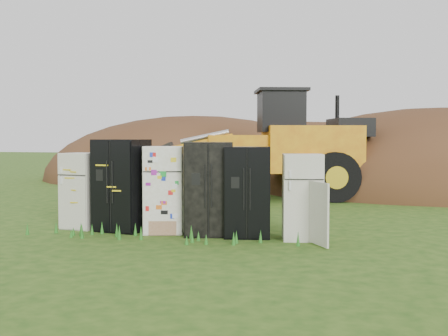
% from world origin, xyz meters
% --- Properties ---
extents(ground, '(120.00, 120.00, 0.00)m').
position_xyz_m(ground, '(0.00, 0.00, 0.00)').
color(ground, '#234913').
rests_on(ground, ground).
extents(fridge_leftmost, '(0.79, 0.76, 1.67)m').
position_xyz_m(fridge_leftmost, '(-2.48, 0.01, 0.83)').
color(fridge_leftmost, silver).
rests_on(fridge_leftmost, ground).
extents(fridge_black_side, '(1.11, 0.91, 1.97)m').
position_xyz_m(fridge_black_side, '(-1.49, -0.04, 0.98)').
color(fridge_black_side, black).
rests_on(fridge_black_side, ground).
extents(fridge_sticker, '(1.01, 0.97, 1.82)m').
position_xyz_m(fridge_sticker, '(-0.52, -0.01, 0.91)').
color(fridge_sticker, white).
rests_on(fridge_sticker, ground).
extents(fridge_dark_mid, '(1.18, 1.07, 1.91)m').
position_xyz_m(fridge_dark_mid, '(0.47, -0.02, 0.96)').
color(fridge_dark_mid, black).
rests_on(fridge_dark_mid, ground).
extents(fridge_black_right, '(1.06, 0.95, 1.82)m').
position_xyz_m(fridge_black_right, '(1.29, 0.02, 0.91)').
color(fridge_black_right, black).
rests_on(fridge_black_right, ground).
extents(fridge_open_door, '(0.91, 0.87, 1.68)m').
position_xyz_m(fridge_open_door, '(2.41, 0.04, 0.84)').
color(fridge_open_door, silver).
rests_on(fridge_open_door, ground).
extents(wheel_loader, '(8.05, 5.41, 3.61)m').
position_xyz_m(wheel_loader, '(-0.35, 7.12, 1.80)').
color(wheel_loader, orange).
rests_on(wheel_loader, ground).
extents(dirt_mound_right, '(15.14, 11.10, 6.33)m').
position_xyz_m(dirt_mound_right, '(5.77, 11.90, 0.00)').
color(dirt_mound_right, '#492B17').
rests_on(dirt_mound_right, ground).
extents(dirt_mound_left, '(14.95, 11.21, 6.15)m').
position_xyz_m(dirt_mound_left, '(-5.12, 14.37, 0.00)').
color(dirt_mound_left, '#492B17').
rests_on(dirt_mound_left, ground).
extents(dirt_mound_back, '(18.26, 12.17, 5.77)m').
position_xyz_m(dirt_mound_back, '(-0.28, 18.86, 0.00)').
color(dirt_mound_back, '#492B17').
rests_on(dirt_mound_back, ground).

